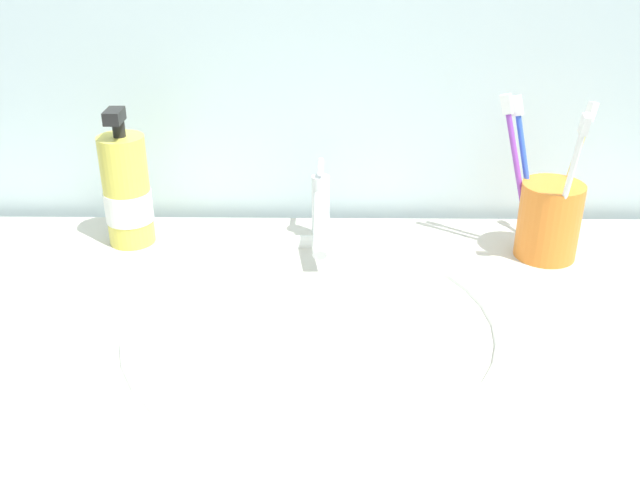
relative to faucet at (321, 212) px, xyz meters
name	(u,v)px	position (x,y,z in m)	size (l,w,h in m)	color
sink_basin	(320,351)	(0.00, -0.20, -0.08)	(0.42, 0.42, 0.10)	white
faucet	(321,212)	(0.00, 0.00, 0.00)	(0.02, 0.15, 0.10)	silver
toothbrush_cup	(549,221)	(0.29, -0.03, 0.00)	(0.08, 0.08, 0.10)	orange
toothbrush_yellow	(572,167)	(0.32, 0.00, 0.06)	(0.05, 0.04, 0.19)	yellow
toothbrush_purple	(516,165)	(0.24, -0.01, 0.07)	(0.06, 0.04, 0.20)	purple
toothbrush_white	(569,182)	(0.29, -0.07, 0.07)	(0.01, 0.06, 0.20)	white
toothbrush_blue	(525,165)	(0.26, -0.01, 0.07)	(0.06, 0.03, 0.20)	blue
soap_dispenser	(127,192)	(-0.25, 0.01, 0.02)	(0.06, 0.06, 0.18)	#DBCC4C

